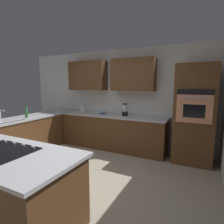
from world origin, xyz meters
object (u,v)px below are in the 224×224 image
wall_oven (194,114)px  mixing_bowl (103,112)px  kettle (83,109)px  sink_unit (6,120)px  dish_soap_bottle (26,112)px  blender (125,111)px  cooktop (2,150)px

wall_oven → mixing_bowl: (2.25, -0.02, -0.10)m
mixing_bowl → kettle: size_ratio=0.98×
sink_unit → dish_soap_bottle: (-0.06, -0.48, 0.12)m
sink_unit → dish_soap_bottle: size_ratio=2.12×
blender → mixing_bowl: (0.65, 0.00, -0.08)m
blender → sink_unit: bearing=40.2°
wall_oven → sink_unit: (3.68, 1.73, -0.14)m
blender → dish_soap_bottle: 2.39m
wall_oven → kettle: bearing=-0.4°
blender → kettle: (1.30, 0.00, -0.03)m
blender → mixing_bowl: blender is taller
wall_oven → cooktop: wall_oven is taller
blender → dish_soap_bottle: dish_soap_bottle is taller
dish_soap_bottle → wall_oven: bearing=-160.9°
wall_oven → cooktop: size_ratio=2.77×
mixing_bowl → dish_soap_bottle: 1.87m
blender → mixing_bowl: bearing=0.0°
wall_oven → sink_unit: 4.07m
mixing_bowl → kettle: kettle is taller
cooktop → blender: bearing=-97.0°
blender → mixing_bowl: size_ratio=1.60×
wall_oven → cooktop: (1.96, 2.93, -0.15)m
wall_oven → sink_unit: wall_oven is taller
mixing_bowl → kettle: 0.65m
cooktop → blender: size_ratio=2.41×
cooktop → mixing_bowl: size_ratio=3.85×
wall_oven → mixing_bowl: 2.25m
cooktop → blender: (-0.36, -2.95, 0.13)m
wall_oven → dish_soap_bottle: size_ratio=6.39×
sink_unit → wall_oven: bearing=-154.8°
wall_oven → dish_soap_bottle: (3.62, 1.25, -0.02)m
cooktop → mixing_bowl: mixing_bowl is taller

